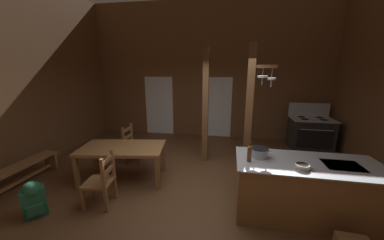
# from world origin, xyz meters

# --- Properties ---
(ground_plane) EXTENTS (8.55, 7.97, 0.10)m
(ground_plane) POSITION_xyz_m (0.00, 0.00, -0.05)
(ground_plane) COLOR brown
(wall_back) EXTENTS (8.55, 0.14, 4.45)m
(wall_back) POSITION_xyz_m (0.00, 3.66, 2.22)
(wall_back) COLOR brown
(wall_back) RESTS_ON ground_plane
(glazed_door_back_left) EXTENTS (1.00, 0.01, 2.05)m
(glazed_door_back_left) POSITION_xyz_m (-1.74, 3.58, 1.02)
(glazed_door_back_left) COLOR white
(glazed_door_back_left) RESTS_ON ground_plane
(glazed_panel_back_right) EXTENTS (0.84, 0.01, 2.05)m
(glazed_panel_back_right) POSITION_xyz_m (0.39, 3.58, 1.02)
(glazed_panel_back_right) COLOR white
(glazed_panel_back_right) RESTS_ON ground_plane
(kitchen_island) EXTENTS (2.18, 1.01, 0.92)m
(kitchen_island) POSITION_xyz_m (1.89, -0.25, 0.46)
(kitchen_island) COLOR brown
(kitchen_island) RESTS_ON ground_plane
(stove_range) EXTENTS (1.16, 0.84, 1.32)m
(stove_range) POSITION_xyz_m (3.09, 2.83, 0.48)
(stove_range) COLOR #252525
(stove_range) RESTS_ON ground_plane
(support_post_with_pot_rack) EXTENTS (0.53, 0.22, 2.80)m
(support_post_with_pot_rack) POSITION_xyz_m (1.09, 0.73, 1.47)
(support_post_with_pot_rack) COLOR brown
(support_post_with_pot_rack) RESTS_ON ground_plane
(support_post_center) EXTENTS (0.14, 0.14, 2.80)m
(support_post_center) POSITION_xyz_m (0.12, 1.56, 1.40)
(support_post_center) COLOR brown
(support_post_center) RESTS_ON ground_plane
(dining_table) EXTENTS (1.82, 1.14, 0.74)m
(dining_table) POSITION_xyz_m (-1.49, 0.33, 0.65)
(dining_table) COLOR brown
(dining_table) RESTS_ON ground_plane
(ladderback_chair_near_window) EXTENTS (0.48, 0.48, 0.95)m
(ladderback_chair_near_window) POSITION_xyz_m (-1.67, 1.18, 0.45)
(ladderback_chair_near_window) COLOR brown
(ladderback_chair_near_window) RESTS_ON ground_plane
(ladderback_chair_by_post) EXTENTS (0.49, 0.49, 0.95)m
(ladderback_chair_by_post) POSITION_xyz_m (-1.44, -0.54, 0.45)
(ladderback_chair_by_post) COLOR brown
(ladderback_chair_by_post) RESTS_ON ground_plane
(bench_along_left_wall) EXTENTS (0.39, 1.61, 0.44)m
(bench_along_left_wall) POSITION_xyz_m (-3.43, -0.27, 0.31)
(bench_along_left_wall) COLOR brown
(bench_along_left_wall) RESTS_ON ground_plane
(backpack) EXTENTS (0.39, 0.38, 0.60)m
(backpack) POSITION_xyz_m (-2.36, -0.97, 0.31)
(backpack) COLOR #1E5138
(backpack) RESTS_ON ground_plane
(stockpot_on_counter) EXTENTS (0.35, 0.28, 0.16)m
(stockpot_on_counter) POSITION_xyz_m (1.17, -0.16, 1.00)
(stockpot_on_counter) COLOR #A8AAB2
(stockpot_on_counter) RESTS_ON kitchen_island
(mixing_bowl_on_counter) EXTENTS (0.20, 0.20, 0.07)m
(mixing_bowl_on_counter) POSITION_xyz_m (1.72, -0.48, 0.96)
(mixing_bowl_on_counter) COLOR #B2A893
(mixing_bowl_on_counter) RESTS_ON kitchen_island
(bottle_tall_on_counter) EXTENTS (0.07, 0.07, 0.33)m
(bottle_tall_on_counter) POSITION_xyz_m (1.00, -0.36, 1.05)
(bottle_tall_on_counter) COLOR #56331E
(bottle_tall_on_counter) RESTS_ON kitchen_island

